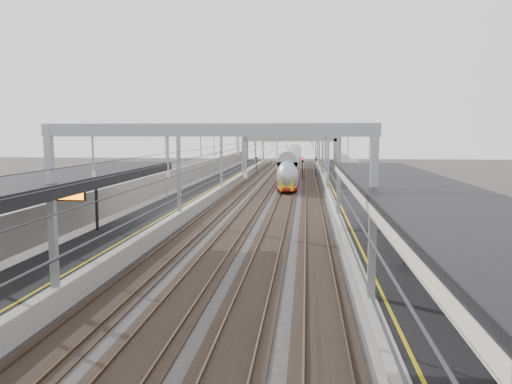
% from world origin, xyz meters
% --- Properties ---
extents(ground, '(260.00, 260.00, 0.00)m').
position_xyz_m(ground, '(0.00, 0.00, 0.00)').
color(ground, '#383533').
rests_on(ground, ground).
extents(platform_left, '(4.00, 120.00, 1.00)m').
position_xyz_m(platform_left, '(-8.00, 45.00, 0.50)').
color(platform_left, black).
rests_on(platform_left, ground).
extents(platform_right, '(4.00, 120.00, 1.00)m').
position_xyz_m(platform_right, '(8.00, 45.00, 0.50)').
color(platform_right, black).
rests_on(platform_right, ground).
extents(tracks, '(11.40, 140.00, 0.20)m').
position_xyz_m(tracks, '(0.00, 45.00, 0.05)').
color(tracks, black).
rests_on(tracks, ground).
extents(overhead_line, '(13.00, 140.00, 6.60)m').
position_xyz_m(overhead_line, '(0.00, 51.62, 6.14)').
color(overhead_line, gray).
rests_on(overhead_line, platform_left).
extents(canopy_left, '(4.40, 30.00, 4.24)m').
position_xyz_m(canopy_left, '(-8.02, 2.99, 5.09)').
color(canopy_left, black).
rests_on(canopy_left, platform_left).
extents(canopy_right, '(4.40, 30.00, 4.24)m').
position_xyz_m(canopy_right, '(8.03, 2.99, 5.09)').
color(canopy_right, black).
rests_on(canopy_right, platform_right).
extents(overbridge, '(22.00, 2.20, 6.90)m').
position_xyz_m(overbridge, '(0.00, 100.00, 5.31)').
color(overbridge, gray).
rests_on(overbridge, ground).
extents(wall_left, '(0.30, 120.00, 3.20)m').
position_xyz_m(wall_left, '(-11.20, 45.00, 1.60)').
color(wall_left, gray).
rests_on(wall_left, ground).
extents(wall_right, '(0.30, 120.00, 3.20)m').
position_xyz_m(wall_right, '(11.20, 45.00, 1.60)').
color(wall_right, gray).
rests_on(wall_right, ground).
extents(train, '(2.55, 46.45, 4.04)m').
position_xyz_m(train, '(1.50, 63.07, 1.99)').
color(train, maroon).
rests_on(train, ground).
extents(bench, '(0.74, 1.67, 0.84)m').
position_xyz_m(bench, '(8.67, 6.22, 1.50)').
color(bench, black).
rests_on(bench, platform_right).
extents(signal_green, '(0.32, 0.32, 3.48)m').
position_xyz_m(signal_green, '(-5.20, 72.49, 2.42)').
color(signal_green, black).
rests_on(signal_green, ground).
extents(signal_red_near, '(0.32, 0.32, 3.48)m').
position_xyz_m(signal_red_near, '(3.20, 62.03, 2.42)').
color(signal_red_near, black).
rests_on(signal_red_near, ground).
extents(signal_red_far, '(0.32, 0.32, 3.48)m').
position_xyz_m(signal_red_far, '(5.40, 67.33, 2.42)').
color(signal_red_far, black).
rests_on(signal_red_far, ground).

